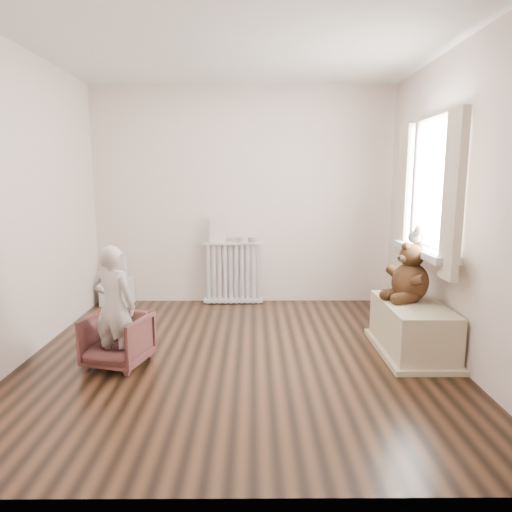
{
  "coord_description": "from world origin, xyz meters",
  "views": [
    {
      "loc": [
        0.13,
        -3.76,
        1.52
      ],
      "look_at": [
        0.15,
        0.45,
        0.8
      ],
      "focal_mm": 32.0,
      "sensor_mm": 36.0,
      "label": 1
    }
  ],
  "objects_px": {
    "toy_vanity": "(117,282)",
    "armchair": "(118,340)",
    "radiator": "(233,272)",
    "toy_bench": "(412,331)",
    "teddy_bear": "(411,276)",
    "plush_cat": "(416,234)",
    "child": "(114,306)"
  },
  "relations": [
    {
      "from": "plush_cat",
      "to": "toy_vanity",
      "type": "bearing_deg",
      "value": 137.31
    },
    {
      "from": "toy_vanity",
      "to": "armchair",
      "type": "xyz_separation_m",
      "value": [
        0.55,
        -1.85,
        -0.06
      ]
    },
    {
      "from": "toy_vanity",
      "to": "armchair",
      "type": "relative_size",
      "value": 1.23
    },
    {
      "from": "child",
      "to": "toy_bench",
      "type": "xyz_separation_m",
      "value": [
        2.51,
        0.31,
        -0.32
      ]
    },
    {
      "from": "toy_vanity",
      "to": "teddy_bear",
      "type": "height_order",
      "value": "teddy_bear"
    },
    {
      "from": "radiator",
      "to": "toy_bench",
      "type": "height_order",
      "value": "radiator"
    },
    {
      "from": "plush_cat",
      "to": "armchair",
      "type": "bearing_deg",
      "value": 171.97
    },
    {
      "from": "toy_vanity",
      "to": "toy_bench",
      "type": "height_order",
      "value": "toy_vanity"
    },
    {
      "from": "armchair",
      "to": "plush_cat",
      "type": "distance_m",
      "value": 2.85
    },
    {
      "from": "toy_vanity",
      "to": "toy_bench",
      "type": "relative_size",
      "value": 0.61
    },
    {
      "from": "radiator",
      "to": "toy_bench",
      "type": "distance_m",
      "value": 2.31
    },
    {
      "from": "child",
      "to": "toy_bench",
      "type": "bearing_deg",
      "value": -157.63
    },
    {
      "from": "child",
      "to": "plush_cat",
      "type": "distance_m",
      "value": 2.79
    },
    {
      "from": "radiator",
      "to": "teddy_bear",
      "type": "bearing_deg",
      "value": -42.62
    },
    {
      "from": "plush_cat",
      "to": "toy_bench",
      "type": "bearing_deg",
      "value": -130.78
    },
    {
      "from": "toy_bench",
      "to": "teddy_bear",
      "type": "distance_m",
      "value": 0.48
    },
    {
      "from": "toy_vanity",
      "to": "child",
      "type": "relative_size",
      "value": 0.58
    },
    {
      "from": "armchair",
      "to": "teddy_bear",
      "type": "height_order",
      "value": "teddy_bear"
    },
    {
      "from": "toy_bench",
      "to": "teddy_bear",
      "type": "height_order",
      "value": "teddy_bear"
    },
    {
      "from": "toy_vanity",
      "to": "teddy_bear",
      "type": "relative_size",
      "value": 1.12
    },
    {
      "from": "toy_vanity",
      "to": "teddy_bear",
      "type": "bearing_deg",
      "value": -25.79
    },
    {
      "from": "teddy_bear",
      "to": "toy_bench",
      "type": "bearing_deg",
      "value": -109.71
    },
    {
      "from": "child",
      "to": "toy_vanity",
      "type": "bearing_deg",
      "value": -58.65
    },
    {
      "from": "toy_vanity",
      "to": "child",
      "type": "bearing_deg",
      "value": -73.85
    },
    {
      "from": "armchair",
      "to": "plush_cat",
      "type": "xyz_separation_m",
      "value": [
        2.65,
        0.69,
        0.79
      ]
    },
    {
      "from": "armchair",
      "to": "teddy_bear",
      "type": "relative_size",
      "value": 0.91
    },
    {
      "from": "toy_vanity",
      "to": "toy_bench",
      "type": "distance_m",
      "value": 3.45
    },
    {
      "from": "toy_vanity",
      "to": "child",
      "type": "distance_m",
      "value": 2.0
    },
    {
      "from": "toy_vanity",
      "to": "plush_cat",
      "type": "distance_m",
      "value": 3.48
    },
    {
      "from": "radiator",
      "to": "toy_bench",
      "type": "relative_size",
      "value": 0.8
    },
    {
      "from": "toy_vanity",
      "to": "armchair",
      "type": "distance_m",
      "value": 1.94
    },
    {
      "from": "armchair",
      "to": "plush_cat",
      "type": "height_order",
      "value": "plush_cat"
    }
  ]
}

